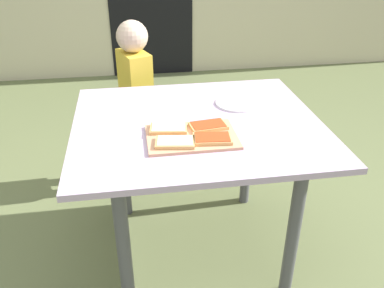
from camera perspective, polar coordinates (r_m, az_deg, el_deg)
The scene contains 9 objects.
ground_plane at distance 2.30m, azimuth 0.64°, elevation -14.24°, with size 16.00×16.00×0.00m, color #616B42.
dining_table at distance 1.91m, azimuth 0.74°, elevation 0.18°, with size 1.12×0.98×0.76m.
cutting_board at distance 1.72m, azimuth -0.04°, elevation 1.03°, with size 0.38×0.27×0.01m, color tan.
pizza_slice_far_left at distance 1.76m, azimuth -3.32°, elevation 2.22°, with size 0.17×0.12×0.02m.
pizza_slice_far_right at distance 1.78m, azimuth 2.30°, elevation 2.58°, with size 0.17×0.12×0.02m.
pizza_slice_near_right at distance 1.67m, azimuth 2.88°, elevation 0.77°, with size 0.17×0.11×0.02m.
pizza_slice_near_left at distance 1.64m, azimuth -2.40°, elevation 0.27°, with size 0.17×0.12×0.02m.
plate_white_right at distance 2.06m, azimuth 6.42°, elevation 5.74°, with size 0.22×0.22×0.01m, color white.
child_left at distance 2.55m, azimuth -7.84°, elevation 7.06°, with size 0.21×0.27×1.08m.
Camera 1 is at (-0.28, -1.65, 1.58)m, focal length 38.02 mm.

